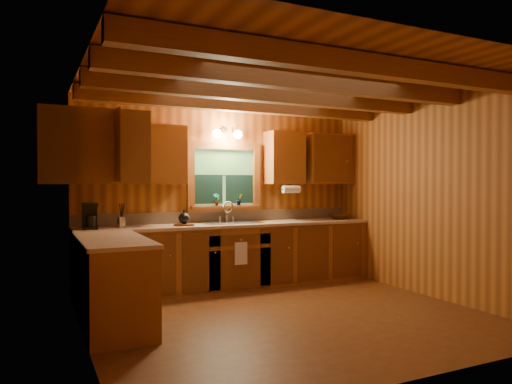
{
  "coord_description": "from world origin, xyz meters",
  "views": [
    {
      "loc": [
        -2.55,
        -4.55,
        1.46
      ],
      "look_at": [
        0.0,
        0.8,
        1.35
      ],
      "focal_mm": 33.4,
      "sensor_mm": 36.0,
      "label": 1
    }
  ],
  "objects_px": {
    "coffee_maker": "(90,216)",
    "wicker_basket": "(340,217)",
    "sink": "(231,226)",
    "cutting_board": "(184,225)"
  },
  "relations": [
    {
      "from": "coffee_maker",
      "to": "wicker_basket",
      "type": "relative_size",
      "value": 0.96
    },
    {
      "from": "sink",
      "to": "wicker_basket",
      "type": "height_order",
      "value": "sink"
    },
    {
      "from": "coffee_maker",
      "to": "cutting_board",
      "type": "bearing_deg",
      "value": 6.5
    },
    {
      "from": "sink",
      "to": "coffee_maker",
      "type": "bearing_deg",
      "value": -178.56
    },
    {
      "from": "cutting_board",
      "to": "wicker_basket",
      "type": "distance_m",
      "value": 2.53
    },
    {
      "from": "sink",
      "to": "wicker_basket",
      "type": "distance_m",
      "value": 1.82
    },
    {
      "from": "coffee_maker",
      "to": "cutting_board",
      "type": "distance_m",
      "value": 1.18
    },
    {
      "from": "coffee_maker",
      "to": "cutting_board",
      "type": "height_order",
      "value": "coffee_maker"
    },
    {
      "from": "sink",
      "to": "cutting_board",
      "type": "height_order",
      "value": "sink"
    },
    {
      "from": "coffee_maker",
      "to": "wicker_basket",
      "type": "distance_m",
      "value": 3.7
    }
  ]
}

